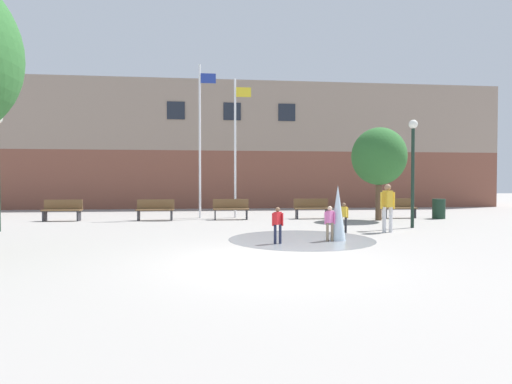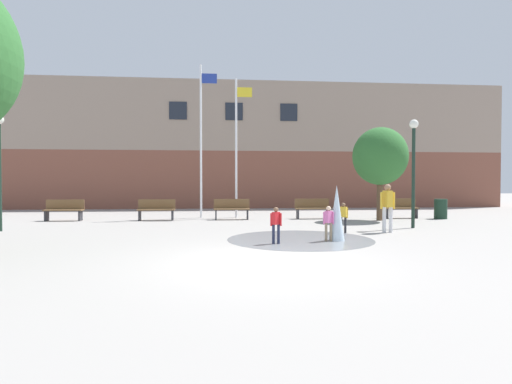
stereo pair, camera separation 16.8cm
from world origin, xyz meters
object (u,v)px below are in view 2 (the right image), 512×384
Objects in this scene: park_bench_left_of_flagpoles at (156,209)px; park_bench_under_right_flagpole at (232,209)px; child_running at (329,221)px; child_with_pink_shirt at (343,215)px; street_tree_near_building at (380,157)px; park_bench_far_left at (64,210)px; park_bench_near_trashcan at (312,208)px; flagpole_left at (202,136)px; park_bench_far_right at (400,208)px; lamp_post_right_lane at (414,157)px; trash_can at (441,209)px; flagpole_right at (237,143)px; adult_in_red at (388,204)px; child_in_fountain at (276,222)px.

park_bench_left_of_flagpoles is 1.00× the size of park_bench_under_right_flagpole.
child_running is 1.00× the size of child_with_pink_shirt.
park_bench_under_right_flagpole is 6.88m from street_tree_near_building.
child_with_pink_shirt is (6.77, -5.08, 0.10)m from park_bench_left_of_flagpoles.
park_bench_far_left is 1.62× the size of child_running.
park_bench_near_trashcan is 1.62× the size of child_running.
street_tree_near_building is at bearing -21.87° from park_bench_near_trashcan.
flagpole_left is (-4.85, 6.16, 3.22)m from child_with_pink_shirt.
flagpole_left is at bearing 173.53° from park_bench_far_right.
trash_can is at bearing 48.54° from lamp_post_right_lane.
flagpole_right is at bearing 170.56° from trash_can.
street_tree_near_building reaches higher than park_bench_near_trashcan.
park_bench_near_trashcan is 1.78× the size of trash_can.
street_tree_near_building is (2.93, 4.14, 2.20)m from child_with_pink_shirt.
child_with_pink_shirt is at bearing -125.25° from street_tree_near_building.
adult_in_red is at bearing -140.88° from lamp_post_right_lane.
park_bench_far_right is 8.68m from child_running.
adult_in_red reaches higher than park_bench_far_left.
flagpole_right is at bearing 31.90° from adult_in_red.
child_in_fountain is 8.77m from flagpole_right.
child_in_fountain reaches higher than park_bench_far_left.
park_bench_far_left is 7.22m from park_bench_under_right_flagpole.
park_bench_far_left is 14.39m from lamp_post_right_lane.
flagpole_left reaches higher than park_bench_left_of_flagpoles.
child_in_fountain is at bearing -82.31° from park_bench_under_right_flagpole.
child_running is at bearing -49.76° from park_bench_left_of_flagpoles.
flagpole_right is at bearing 161.81° from street_tree_near_building.
adult_in_red is at bearing 36.50° from child_with_pink_shirt.
child_running is (1.52, 0.32, 0.00)m from child_in_fountain.
child_with_pink_shirt is 7.57m from trash_can.
park_bench_far_left is 1.78× the size of trash_can.
park_bench_under_right_flagpole reaches higher than trash_can.
park_bench_under_right_flagpole is 7.79m from park_bench_far_right.
park_bench_near_trashcan is 4.10m from park_bench_far_right.
flagpole_left is (-5.06, 0.92, 3.32)m from park_bench_near_trashcan.
park_bench_far_right is 2.85m from street_tree_near_building.
child_running is 0.62× the size of adult_in_red.
child_running reaches higher than park_bench_near_trashcan.
street_tree_near_building is at bearing -24.61° from adult_in_red.
adult_in_red is at bearing -46.00° from park_bench_under_right_flagpole.
adult_in_red is (12.19, -5.19, 0.45)m from park_bench_far_left.
adult_in_red is (8.26, -5.07, 0.45)m from park_bench_left_of_flagpoles.
park_bench_under_right_flagpole is 1.62× the size of child_with_pink_shirt.
flagpole_right reaches higher than child_running.
lamp_post_right_lane is at bearing -38.74° from flagpole_right.
adult_in_red is 0.41× the size of lamp_post_right_lane.
flagpole_left is at bearing 171.98° from trash_can.
flagpole_right reaches higher than trash_can.
park_bench_left_of_flagpoles is 9.70m from adult_in_red.
child_running is at bearing 148.28° from child_in_fountain.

